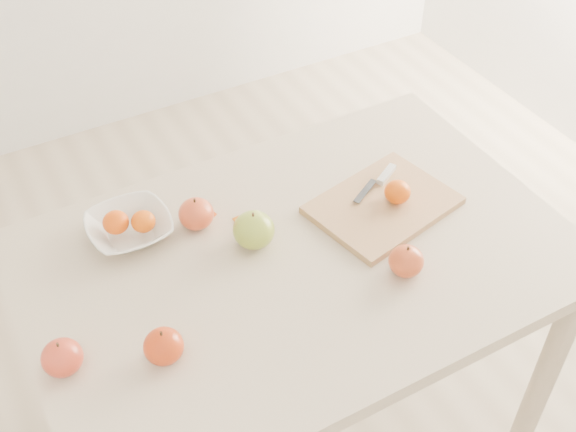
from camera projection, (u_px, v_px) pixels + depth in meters
ground at (296, 432)px, 2.11m from camera, size 3.50×3.50×0.00m
table at (298, 282)px, 1.66m from camera, size 1.20×0.80×0.75m
cutting_board at (383, 205)px, 1.70m from camera, size 0.36×0.30×0.02m
board_tangerine at (397, 192)px, 1.68m from camera, size 0.06×0.06×0.05m
fruit_bowl at (129, 228)px, 1.62m from camera, size 0.19×0.19×0.05m
bowl_tangerine_near at (116, 222)px, 1.60m from camera, size 0.06×0.06×0.05m
bowl_tangerine_far at (143, 221)px, 1.61m from camera, size 0.06×0.06×0.05m
orange_peel_a at (201, 218)px, 1.68m from camera, size 0.07×0.07×0.01m
orange_peel_b at (244, 220)px, 1.67m from camera, size 0.05×0.04×0.01m
paring_knife at (383, 177)px, 1.75m from camera, size 0.16×0.08×0.01m
apple_green at (254, 230)px, 1.59m from camera, size 0.09×0.09×0.08m
apple_red_a at (196, 214)px, 1.64m from camera, size 0.08×0.08×0.07m
apple_red_e at (406, 261)px, 1.53m from camera, size 0.08×0.08×0.07m
apple_red_b at (164, 346)px, 1.37m from camera, size 0.08×0.08×0.07m
apple_red_d at (62, 358)px, 1.35m from camera, size 0.08×0.08×0.07m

